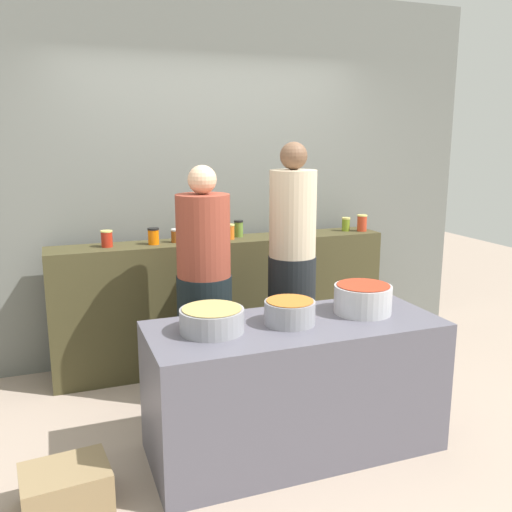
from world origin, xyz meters
The scene contains 19 objects.
ground centered at (0.00, 0.00, 0.00)m, with size 12.00×12.00×0.00m, color tan.
storefront_wall centered at (0.00, 1.45, 1.50)m, with size 4.80×0.12×3.00m, color slate.
display_shelf centered at (0.00, 1.10, 0.52)m, with size 2.70×0.36×1.03m, color #403B21.
prep_table centered at (0.00, -0.30, 0.39)m, with size 1.70×0.70×0.79m, color #555360.
preserve_jar_0 centered at (-0.90, 1.10, 1.10)m, with size 0.09×0.09×0.12m.
preserve_jar_1 centered at (-0.56, 1.08, 1.10)m, with size 0.09×0.09×0.13m.
preserve_jar_2 centered at (-0.38, 1.10, 1.09)m, with size 0.07×0.07×0.10m.
preserve_jar_3 centered at (-0.16, 1.16, 1.10)m, with size 0.09×0.09×0.13m.
preserve_jar_4 centered at (0.05, 1.09, 1.10)m, with size 0.08×0.08×0.12m.
preserve_jar_5 centered at (0.15, 1.17, 1.10)m, with size 0.08×0.08×0.13m.
preserve_jar_6 centered at (0.65, 1.12, 1.08)m, with size 0.08×0.08×0.10m.
preserve_jar_7 centered at (1.12, 1.11, 1.09)m, with size 0.07×0.07×0.12m.
preserve_jar_8 centered at (1.24, 1.05, 1.11)m, with size 0.09×0.09×0.14m.
cooking_pot_left centered at (-0.49, -0.27, 0.85)m, with size 0.35×0.35×0.13m.
cooking_pot_center centered at (-0.04, -0.30, 0.86)m, with size 0.29×0.29×0.14m.
cooking_pot_right centered at (0.46, -0.27, 0.87)m, with size 0.35×0.35×0.18m.
cook_with_tongs centered at (-0.32, 0.49, 0.75)m, with size 0.38×0.38×1.65m.
cook_in_cap centered at (0.32, 0.48, 0.82)m, with size 0.34×0.34×1.80m.
bread_crate centered at (-1.30, -0.41, 0.11)m, with size 0.42×0.32×0.22m, color #8C734E.
Camera 1 is at (-1.27, -3.05, 1.83)m, focal length 38.85 mm.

